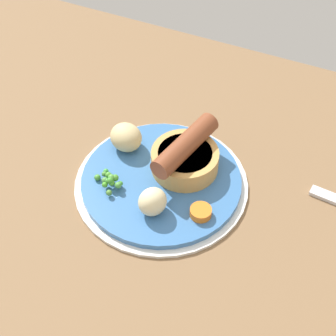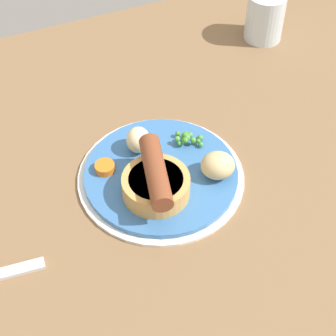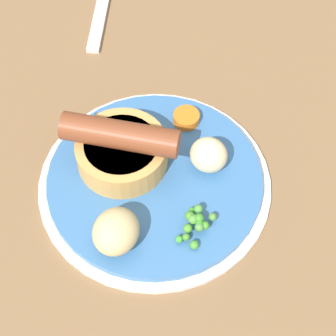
{
  "view_description": "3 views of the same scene",
  "coord_description": "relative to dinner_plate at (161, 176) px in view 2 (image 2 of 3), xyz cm",
  "views": [
    {
      "loc": [
        -26.44,
        42.22,
        63.75
      ],
      "look_at": [
        -5.27,
        -4.86,
        6.47
      ],
      "focal_mm": 60.0,
      "sensor_mm": 36.0,
      "label": 1
    },
    {
      "loc": [
        -24.73,
        -54.41,
        65.65
      ],
      "look_at": [
        -3.6,
        -4.79,
        5.4
      ],
      "focal_mm": 60.0,
      "sensor_mm": 36.0,
      "label": 2
    },
    {
      "loc": [
        27.22,
        -3.49,
        53.38
      ],
      "look_at": [
        -4.39,
        -2.89,
        6.25
      ],
      "focal_mm": 60.0,
      "sensor_mm": 36.0,
      "label": 3
    }
  ],
  "objects": [
    {
      "name": "sausage_pudding",
      "position": [
        -2.13,
        -3.35,
        3.21
      ],
      "size": [
        9.54,
        12.26,
        6.03
      ],
      "rotation": [
        0.0,
        0.0,
        4.48
      ],
      "color": "tan",
      "rests_on": "dinner_plate"
    },
    {
      "name": "drinking_glass",
      "position": [
        31.24,
        25.2,
        3.89
      ],
      "size": [
        7.08,
        7.08,
        8.9
      ],
      "primitive_type": "cylinder",
      "color": "silver",
      "rests_on": "dining_table"
    },
    {
      "name": "potato_chunk_1",
      "position": [
        -1.32,
        5.58,
        2.82
      ],
      "size": [
        4.87,
        5.06,
        3.97
      ],
      "primitive_type": "ellipsoid",
      "rotation": [
        0.0,
        0.0,
        4.28
      ],
      "color": "beige",
      "rests_on": "dinner_plate"
    },
    {
      "name": "pea_pile",
      "position": [
        6.04,
        3.87,
        1.89
      ],
      "size": [
        4.78,
        4.15,
        1.92
      ],
      "color": "#39892A",
      "rests_on": "dinner_plate"
    },
    {
      "name": "dining_table",
      "position": [
        4.5,
        4.28,
        -2.07
      ],
      "size": [
        110.0,
        80.0,
        3.0
      ],
      "primitive_type": "cube",
      "color": "brown",
      "rests_on": "ground"
    },
    {
      "name": "dinner_plate",
      "position": [
        0.0,
        0.0,
        0.0
      ],
      "size": [
        24.49,
        24.49,
        1.4
      ],
      "color": "silver",
      "rests_on": "dining_table"
    },
    {
      "name": "carrot_slice_1",
      "position": [
        -7.37,
        3.55,
        1.4
      ],
      "size": [
        3.39,
        3.39,
        1.14
      ],
      "primitive_type": "cylinder",
      "rotation": [
        0.0,
        0.0,
        4.53
      ],
      "color": "orange",
      "rests_on": "dinner_plate"
    },
    {
      "name": "potato_chunk_0",
      "position": [
        7.28,
        -3.64,
        2.82
      ],
      "size": [
        6.22,
        5.94,
        3.97
      ],
      "primitive_type": "ellipsoid",
      "rotation": [
        0.0,
        0.0,
        2.75
      ],
      "color": "#CCB77F",
      "rests_on": "dinner_plate"
    }
  ]
}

